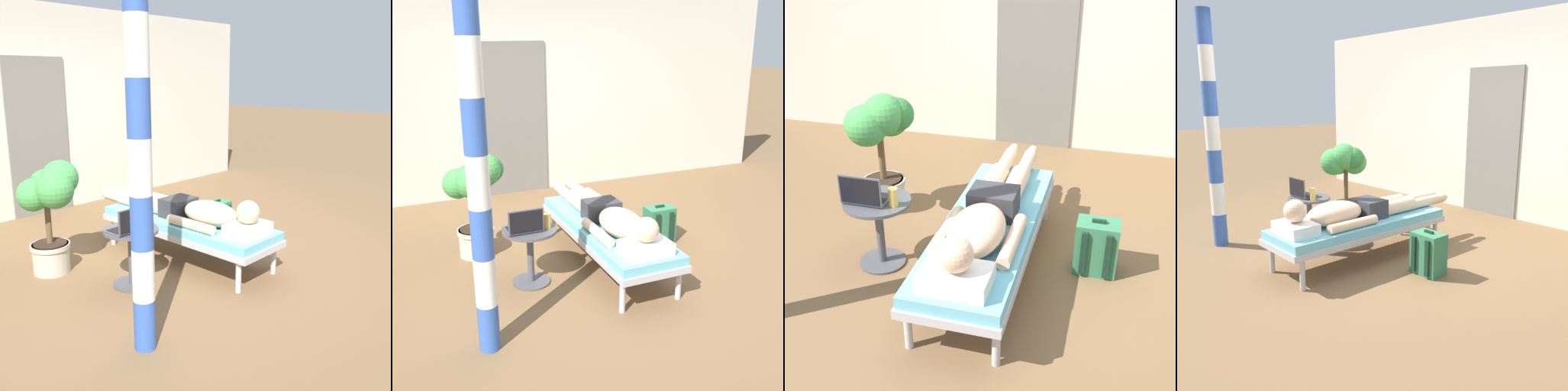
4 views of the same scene
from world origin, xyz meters
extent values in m
plane|color=brown|center=(0.00, 0.00, 0.00)|extent=(40.00, 40.00, 0.00)
cube|color=beige|center=(-0.14, 2.48, 1.35)|extent=(7.60, 0.20, 2.70)
cube|color=slate|center=(-0.29, 2.37, 1.02)|extent=(0.84, 0.03, 2.04)
cylinder|color=#B7B7BC|center=(-0.40, 0.71, 0.14)|extent=(0.05, 0.05, 0.28)
cylinder|color=#B7B7BC|center=(0.13, 0.71, 0.14)|extent=(0.05, 0.05, 0.28)
cylinder|color=#B7B7BC|center=(-0.40, -1.02, 0.14)|extent=(0.05, 0.05, 0.28)
cylinder|color=#B7B7BC|center=(0.13, -1.02, 0.14)|extent=(0.05, 0.05, 0.28)
cube|color=#B7B7BC|center=(-0.14, -0.16, 0.31)|extent=(0.63, 1.93, 0.06)
cube|color=#6BB7CC|center=(-0.14, -0.16, 0.38)|extent=(0.61, 1.89, 0.08)
cube|color=white|center=(-0.14, -0.91, 0.47)|extent=(0.40, 0.28, 0.11)
sphere|color=beige|center=(-0.14, -0.91, 0.64)|extent=(0.21, 0.21, 0.21)
ellipsoid|color=beige|center=(-0.14, -0.47, 0.54)|extent=(0.35, 0.60, 0.23)
cylinder|color=beige|center=(-0.36, -0.42, 0.46)|extent=(0.09, 0.55, 0.09)
cylinder|color=beige|center=(0.08, -0.42, 0.46)|extent=(0.09, 0.55, 0.09)
cube|color=#333338|center=(-0.14, -0.04, 0.52)|extent=(0.33, 0.26, 0.19)
cylinder|color=beige|center=(-0.22, 0.30, 0.49)|extent=(0.15, 0.42, 0.15)
cylinder|color=beige|center=(-0.22, 0.73, 0.47)|extent=(0.11, 0.44, 0.11)
ellipsoid|color=beige|center=(-0.22, 1.02, 0.47)|extent=(0.09, 0.20, 0.10)
cylinder|color=beige|center=(-0.05, 0.30, 0.49)|extent=(0.15, 0.42, 0.15)
cylinder|color=beige|center=(-0.05, 0.73, 0.47)|extent=(0.11, 0.44, 0.11)
ellipsoid|color=beige|center=(-0.05, 1.02, 0.47)|extent=(0.09, 0.20, 0.10)
cylinder|color=#4C4C51|center=(-0.93, -0.25, 0.01)|extent=(0.34, 0.34, 0.02)
cylinder|color=#4C4C51|center=(-0.93, -0.25, 0.26)|extent=(0.06, 0.06, 0.48)
cylinder|color=#4C4C51|center=(-0.93, -0.25, 0.51)|extent=(0.48, 0.48, 0.02)
cube|color=#4C4C51|center=(-0.99, -0.25, 0.53)|extent=(0.31, 0.22, 0.02)
cube|color=black|center=(-0.99, -0.24, 0.54)|extent=(0.27, 0.15, 0.00)
cube|color=#4C4C51|center=(-0.99, -0.37, 0.64)|extent=(0.31, 0.01, 0.21)
cube|color=black|center=(-0.99, -0.37, 0.64)|extent=(0.29, 0.00, 0.19)
cylinder|color=gold|center=(-0.78, -0.30, 0.59)|extent=(0.06, 0.06, 0.14)
cube|color=#33724C|center=(0.60, 0.06, 0.20)|extent=(0.30, 0.20, 0.40)
cube|color=#33724C|center=(0.60, 0.18, 0.13)|extent=(0.23, 0.04, 0.18)
cube|color=black|center=(0.51, -0.05, 0.20)|extent=(0.04, 0.02, 0.34)
cube|color=black|center=(0.68, -0.05, 0.20)|extent=(0.04, 0.02, 0.34)
cube|color=black|center=(0.60, 0.06, 0.41)|extent=(0.10, 0.02, 0.02)
cylinder|color=#BFB29E|center=(-1.26, 0.54, 0.14)|extent=(0.34, 0.34, 0.28)
cylinder|color=#BFB29E|center=(-1.26, 0.54, 0.26)|extent=(0.37, 0.37, 0.04)
cylinder|color=#332319|center=(-1.26, 0.54, 0.29)|extent=(0.31, 0.31, 0.01)
cylinder|color=brown|center=(-1.26, 0.54, 0.52)|extent=(0.06, 0.06, 0.48)
sphere|color=#2D7233|center=(-1.08, 0.53, 0.89)|extent=(0.27, 0.27, 0.27)
sphere|color=#429347|center=(-1.20, 0.64, 0.81)|extent=(0.31, 0.31, 0.31)
sphere|color=#2D7233|center=(-1.26, 0.64, 0.81)|extent=(0.23, 0.23, 0.23)
sphere|color=#2D7233|center=(-1.37, 0.59, 0.80)|extent=(0.20, 0.20, 0.20)
sphere|color=#429347|center=(-1.40, 0.51, 0.78)|extent=(0.29, 0.29, 0.29)
sphere|color=#429347|center=(-1.27, 0.35, 0.83)|extent=(0.34, 0.34, 0.34)
sphere|color=#429347|center=(-1.16, 0.44, 0.91)|extent=(0.33, 0.33, 0.33)
cylinder|color=#3359B2|center=(-1.50, -1.07, 0.18)|extent=(0.15, 0.15, 0.36)
cylinder|color=white|center=(-1.50, -1.07, 0.54)|extent=(0.15, 0.15, 0.36)
cylinder|color=#3359B2|center=(-1.50, -1.07, 0.90)|extent=(0.15, 0.15, 0.36)
cylinder|color=white|center=(-1.50, -1.07, 1.26)|extent=(0.15, 0.15, 0.36)
cylinder|color=#3359B2|center=(-1.50, -1.07, 1.61)|extent=(0.15, 0.15, 0.36)
cylinder|color=white|center=(-1.50, -1.07, 1.97)|extent=(0.15, 0.15, 0.36)
camera|label=1|loc=(-3.34, -3.25, 1.81)|focal=42.82mm
camera|label=2|loc=(-2.08, -4.16, 2.19)|focal=45.81mm
camera|label=3|loc=(0.64, -3.22, 2.27)|focal=48.73mm
camera|label=4|loc=(3.10, -2.84, 1.62)|focal=39.45mm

